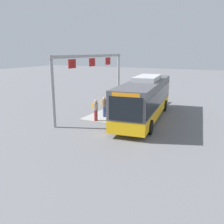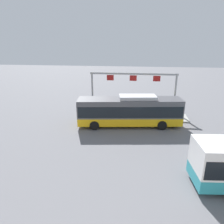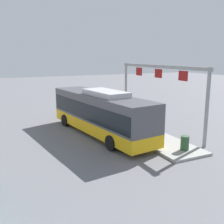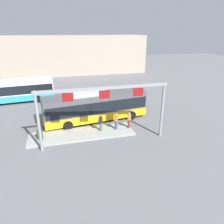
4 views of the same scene
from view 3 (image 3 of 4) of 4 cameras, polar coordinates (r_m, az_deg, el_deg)
The scene contains 8 objects.
ground_plane at distance 20.29m, azimuth -2.60°, elevation -4.86°, with size 120.00×120.00×0.00m, color slate.
platform_curb at distance 19.96m, azimuth 7.64°, elevation -5.00°, with size 10.00×2.80×0.16m, color #9E9E99.
bus_main at distance 19.84m, azimuth -2.63°, elevation 0.15°, with size 11.42×3.98×3.46m.
person_boarding at distance 23.74m, azimuth 1.40°, elevation 0.25°, with size 0.50×0.60×1.67m.
person_waiting_near at distance 22.56m, azimuth 2.93°, elevation -0.39°, with size 0.53×0.61×1.67m.
person_waiting_mid at distance 21.22m, azimuth 4.83°, elevation -1.20°, with size 0.52×0.61×1.67m.
platform_sign_gantry at distance 21.85m, azimuth 9.88°, elevation 6.48°, with size 11.22×0.24×5.20m.
trash_bin at distance 17.04m, azimuth 15.39°, elevation -6.46°, with size 0.52×0.52×0.90m, color #2D5133.
Camera 3 is at (-17.90, 7.55, 5.87)m, focal length 42.47 mm.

